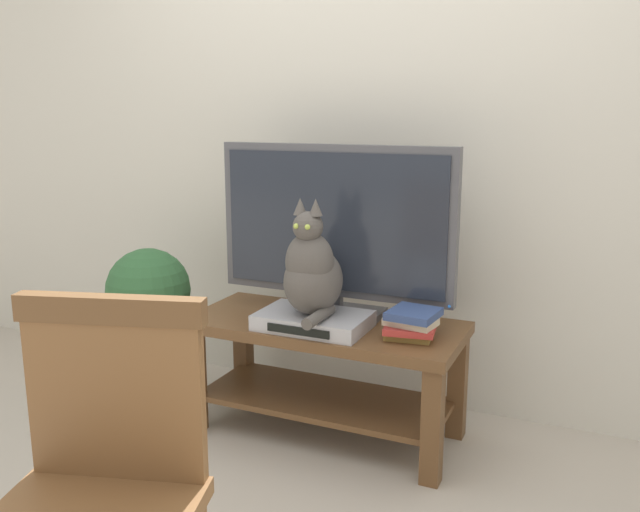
{
  "coord_description": "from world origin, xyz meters",
  "views": [
    {
      "loc": [
        1.04,
        -1.72,
        1.32
      ],
      "look_at": [
        0.0,
        0.59,
        0.77
      ],
      "focal_mm": 37.55,
      "sensor_mm": 36.0,
      "label": 1
    }
  ],
  "objects_px": {
    "wooden_chair": "(97,483)",
    "potted_plant": "(149,308)",
    "tv": "(335,227)",
    "media_box": "(313,321)",
    "cat": "(312,272)",
    "tv_stand": "(325,355)",
    "book_stack": "(411,324)"
  },
  "relations": [
    {
      "from": "media_box",
      "to": "wooden_chair",
      "type": "bearing_deg",
      "value": -85.75
    },
    {
      "from": "tv",
      "to": "book_stack",
      "type": "relative_size",
      "value": 4.8
    },
    {
      "from": "wooden_chair",
      "to": "book_stack",
      "type": "xyz_separation_m",
      "value": [
        0.29,
        1.34,
        -0.01
      ]
    },
    {
      "from": "tv",
      "to": "book_stack",
      "type": "distance_m",
      "value": 0.51
    },
    {
      "from": "wooden_chair",
      "to": "potted_plant",
      "type": "bearing_deg",
      "value": 124.59
    },
    {
      "from": "tv_stand",
      "to": "wooden_chair",
      "type": "bearing_deg",
      "value": -86.38
    },
    {
      "from": "tv_stand",
      "to": "media_box",
      "type": "bearing_deg",
      "value": -95.16
    },
    {
      "from": "tv_stand",
      "to": "tv",
      "type": "relative_size",
      "value": 1.11
    },
    {
      "from": "tv",
      "to": "book_stack",
      "type": "xyz_separation_m",
      "value": [
        0.37,
        -0.15,
        -0.31
      ]
    },
    {
      "from": "tv",
      "to": "potted_plant",
      "type": "relative_size",
      "value": 1.38
    },
    {
      "from": "book_stack",
      "to": "potted_plant",
      "type": "bearing_deg",
      "value": -179.75
    },
    {
      "from": "wooden_chair",
      "to": "tv",
      "type": "bearing_deg",
      "value": 93.38
    },
    {
      "from": "media_box",
      "to": "wooden_chair",
      "type": "height_order",
      "value": "wooden_chair"
    },
    {
      "from": "media_box",
      "to": "wooden_chair",
      "type": "xyz_separation_m",
      "value": [
        0.1,
        -1.3,
        0.03
      ]
    },
    {
      "from": "media_box",
      "to": "book_stack",
      "type": "relative_size",
      "value": 2.04
    },
    {
      "from": "tv",
      "to": "cat",
      "type": "height_order",
      "value": "tv"
    },
    {
      "from": "tv_stand",
      "to": "book_stack",
      "type": "relative_size",
      "value": 5.31
    },
    {
      "from": "wooden_chair",
      "to": "book_stack",
      "type": "distance_m",
      "value": 1.37
    },
    {
      "from": "potted_plant",
      "to": "book_stack",
      "type": "bearing_deg",
      "value": 0.25
    },
    {
      "from": "media_box",
      "to": "tv",
      "type": "bearing_deg",
      "value": 87.46
    },
    {
      "from": "tv_stand",
      "to": "tv",
      "type": "xyz_separation_m",
      "value": [
        0.0,
        0.1,
        0.51
      ]
    },
    {
      "from": "cat",
      "to": "potted_plant",
      "type": "bearing_deg",
      "value": 176.54
    },
    {
      "from": "cat",
      "to": "potted_plant",
      "type": "relative_size",
      "value": 0.63
    },
    {
      "from": "tv_stand",
      "to": "book_stack",
      "type": "height_order",
      "value": "book_stack"
    },
    {
      "from": "tv",
      "to": "media_box",
      "type": "xyz_separation_m",
      "value": [
        -0.01,
        -0.19,
        -0.34
      ]
    },
    {
      "from": "book_stack",
      "to": "cat",
      "type": "bearing_deg",
      "value": -171.78
    },
    {
      "from": "tv",
      "to": "media_box",
      "type": "distance_m",
      "value": 0.39
    },
    {
      "from": "tv",
      "to": "wooden_chair",
      "type": "distance_m",
      "value": 1.52
    },
    {
      "from": "wooden_chair",
      "to": "book_stack",
      "type": "height_order",
      "value": "wooden_chair"
    },
    {
      "from": "cat",
      "to": "wooden_chair",
      "type": "relative_size",
      "value": 0.49
    },
    {
      "from": "media_box",
      "to": "tv_stand",
      "type": "bearing_deg",
      "value": 84.84
    },
    {
      "from": "media_box",
      "to": "cat",
      "type": "distance_m",
      "value": 0.2
    }
  ]
}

